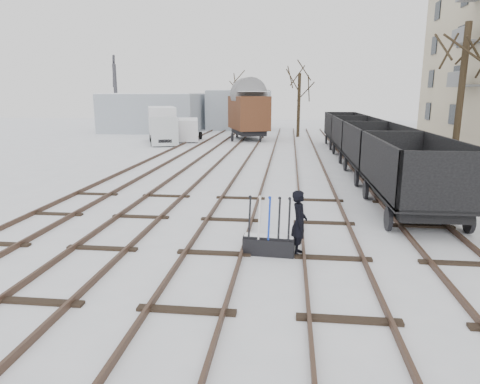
# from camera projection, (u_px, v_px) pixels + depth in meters

# --- Properties ---
(ground) EXTENTS (120.00, 120.00, 0.00)m
(ground) POSITION_uv_depth(u_px,v_px,m) (214.00, 254.00, 10.96)
(ground) COLOR white
(ground) RESTS_ON ground
(tracks) EXTENTS (13.90, 52.00, 0.16)m
(tracks) POSITION_uv_depth(u_px,v_px,m) (256.00, 165.00, 24.18)
(tracks) COLOR black
(tracks) RESTS_ON ground
(shed_left) EXTENTS (10.00, 8.00, 4.10)m
(shed_left) POSITION_uv_depth(u_px,v_px,m) (154.00, 112.00, 46.81)
(shed_left) COLOR #8B939D
(shed_left) RESTS_ON ground
(shed_right) EXTENTS (7.00, 6.00, 4.50)m
(shed_right) POSITION_uv_depth(u_px,v_px,m) (240.00, 110.00, 49.63)
(shed_right) COLOR #8B939D
(shed_right) RESTS_ON ground
(ground_frame) EXTENTS (1.33, 0.52, 1.49)m
(ground_frame) POSITION_uv_depth(u_px,v_px,m) (269.00, 244.00, 10.88)
(ground_frame) COLOR black
(ground_frame) RESTS_ON ground
(worker) EXTENTS (0.42, 0.62, 1.68)m
(worker) POSITION_uv_depth(u_px,v_px,m) (299.00, 223.00, 10.77)
(worker) COLOR black
(worker) RESTS_ON ground
(freight_wagon_a) EXTENTS (2.50, 6.26, 2.56)m
(freight_wagon_a) POSITION_uv_depth(u_px,v_px,m) (412.00, 186.00, 14.46)
(freight_wagon_a) COLOR black
(freight_wagon_a) RESTS_ON ground
(freight_wagon_b) EXTENTS (2.50, 6.26, 2.56)m
(freight_wagon_b) POSITION_uv_depth(u_px,v_px,m) (375.00, 158.00, 20.66)
(freight_wagon_b) COLOR black
(freight_wagon_b) RESTS_ON ground
(freight_wagon_c) EXTENTS (2.50, 6.26, 2.56)m
(freight_wagon_c) POSITION_uv_depth(u_px,v_px,m) (356.00, 143.00, 26.85)
(freight_wagon_c) COLOR black
(freight_wagon_c) RESTS_ON ground
(freight_wagon_d) EXTENTS (2.50, 6.26, 2.56)m
(freight_wagon_d) POSITION_uv_depth(u_px,v_px,m) (344.00, 134.00, 33.05)
(freight_wagon_d) COLOR black
(freight_wagon_d) RESTS_ON ground
(box_van_wagon) EXTENTS (4.56, 6.19, 4.24)m
(box_van_wagon) POSITION_uv_depth(u_px,v_px,m) (248.00, 112.00, 38.06)
(box_van_wagon) COLOR black
(box_van_wagon) RESTS_ON ground
(lorry) EXTENTS (3.53, 6.83, 2.97)m
(lorry) POSITION_uv_depth(u_px,v_px,m) (162.00, 125.00, 35.65)
(lorry) COLOR black
(lorry) RESTS_ON ground
(panel_van) EXTENTS (2.75, 4.64, 1.91)m
(panel_van) POSITION_uv_depth(u_px,v_px,m) (187.00, 129.00, 37.37)
(panel_van) COLOR silver
(panel_van) RESTS_ON ground
(crane) EXTENTS (2.14, 4.78, 8.05)m
(crane) POSITION_uv_depth(u_px,v_px,m) (118.00, 112.00, 46.89)
(crane) COLOR #333338
(crane) RESTS_ON ground
(tree_near) EXTENTS (0.30, 0.30, 7.10)m
(tree_near) POSITION_uv_depth(u_px,v_px,m) (460.00, 104.00, 19.37)
(tree_near) COLOR black
(tree_near) RESTS_ON ground
(tree_far_left) EXTENTS (0.30, 0.30, 5.40)m
(tree_far_left) POSITION_uv_depth(u_px,v_px,m) (242.00, 107.00, 44.98)
(tree_far_left) COLOR black
(tree_far_left) RESTS_ON ground
(tree_far_right) EXTENTS (0.30, 0.30, 5.92)m
(tree_far_right) POSITION_uv_depth(u_px,v_px,m) (299.00, 105.00, 40.33)
(tree_far_right) COLOR black
(tree_far_right) RESTS_ON ground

